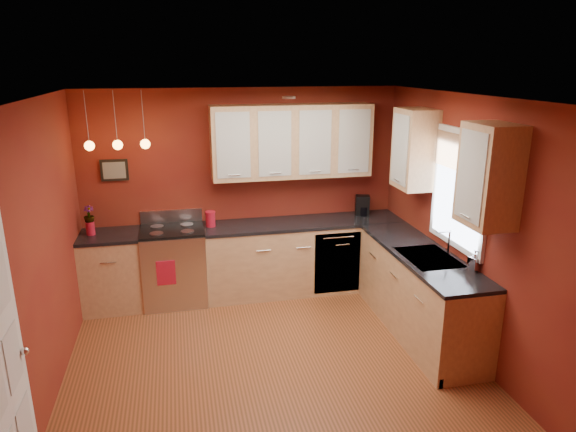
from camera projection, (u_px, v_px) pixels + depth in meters
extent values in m
plane|color=#994D2C|center=(275.00, 372.00, 5.00)|extent=(4.20, 4.20, 0.00)
cube|color=white|center=(273.00, 99.00, 4.25)|extent=(4.00, 4.20, 0.02)
cube|color=maroon|center=(243.00, 191.00, 6.59)|extent=(4.00, 0.02, 2.60)
cube|color=maroon|center=(351.00, 382.00, 2.66)|extent=(4.00, 0.02, 2.60)
cube|color=maroon|center=(35.00, 264.00, 4.21)|extent=(0.02, 4.20, 2.60)
cube|color=maroon|center=(474.00, 231.00, 5.03)|extent=(0.02, 4.20, 2.60)
cube|color=tan|center=(113.00, 272.00, 6.21)|extent=(0.70, 0.60, 0.90)
cube|color=tan|center=(303.00, 257.00, 6.70)|extent=(2.54, 0.60, 0.90)
cube|color=tan|center=(419.00, 294.00, 5.64)|extent=(0.60, 2.10, 0.90)
cube|color=black|center=(109.00, 236.00, 6.07)|extent=(0.70, 0.62, 0.04)
cube|color=black|center=(304.00, 223.00, 6.56)|extent=(2.54, 0.62, 0.04)
cube|color=black|center=(422.00, 254.00, 5.50)|extent=(0.62, 2.10, 0.04)
cube|color=silver|center=(175.00, 267.00, 6.36)|extent=(0.76, 0.64, 0.92)
cube|color=black|center=(175.00, 275.00, 6.07)|extent=(0.55, 0.02, 0.32)
cylinder|color=silver|center=(173.00, 256.00, 5.99)|extent=(0.60, 0.02, 0.02)
cube|color=black|center=(172.00, 230.00, 6.22)|extent=(0.76, 0.60, 0.03)
cylinder|color=gray|center=(156.00, 233.00, 6.05)|extent=(0.16, 0.16, 0.01)
cylinder|color=gray|center=(187.00, 231.00, 6.12)|extent=(0.16, 0.16, 0.01)
cylinder|color=gray|center=(157.00, 226.00, 6.31)|extent=(0.16, 0.16, 0.01)
cylinder|color=gray|center=(187.00, 224.00, 6.38)|extent=(0.16, 0.16, 0.01)
cube|color=silver|center=(171.00, 216.00, 6.47)|extent=(0.76, 0.04, 0.16)
cube|color=silver|center=(337.00, 263.00, 6.51)|extent=(0.60, 0.02, 0.80)
cube|color=gray|center=(429.00, 259.00, 5.36)|extent=(0.50, 0.70, 0.05)
cube|color=black|center=(421.00, 254.00, 5.53)|extent=(0.42, 0.30, 0.02)
cube|color=black|center=(436.00, 266.00, 5.21)|extent=(0.42, 0.30, 0.02)
cylinder|color=silver|center=(449.00, 243.00, 5.36)|extent=(0.02, 0.02, 0.28)
cylinder|color=silver|center=(444.00, 231.00, 5.31)|extent=(0.16, 0.02, 0.02)
cube|color=white|center=(460.00, 190.00, 5.21)|extent=(0.04, 1.02, 1.22)
cube|color=white|center=(458.00, 190.00, 5.21)|extent=(0.01, 0.90, 1.10)
cube|color=#A77553|center=(460.00, 154.00, 5.10)|extent=(0.02, 0.96, 0.36)
cube|color=silver|center=(13.00, 357.00, 3.34)|extent=(0.00, 0.28, 0.40)
cube|color=silver|center=(26.00, 428.00, 3.50)|extent=(0.00, 0.28, 0.40)
sphere|color=silver|center=(25.00, 351.00, 3.50)|extent=(0.06, 0.06, 0.06)
cube|color=tan|center=(292.00, 141.00, 6.36)|extent=(2.00, 0.35, 0.90)
cube|color=tan|center=(447.00, 161.00, 5.11)|extent=(0.35, 1.95, 0.90)
cube|color=black|center=(114.00, 170.00, 6.15)|extent=(0.32, 0.03, 0.26)
cylinder|color=gray|center=(86.00, 119.00, 5.61)|extent=(0.01, 0.01, 0.60)
sphere|color=#FFA53F|center=(89.00, 146.00, 5.70)|extent=(0.11, 0.11, 0.11)
cylinder|color=gray|center=(115.00, 118.00, 5.67)|extent=(0.01, 0.01, 0.60)
sphere|color=#FFA53F|center=(118.00, 145.00, 5.76)|extent=(0.11, 0.11, 0.11)
cylinder|color=gray|center=(143.00, 117.00, 5.73)|extent=(0.01, 0.01, 0.60)
sphere|color=#FFA53F|center=(145.00, 144.00, 5.82)|extent=(0.11, 0.11, 0.11)
cylinder|color=#AF1226|center=(210.00, 220.00, 6.33)|extent=(0.12, 0.12, 0.18)
cylinder|color=#AF1226|center=(210.00, 212.00, 6.30)|extent=(0.13, 0.13, 0.02)
cylinder|color=#AF1226|center=(90.00, 228.00, 6.02)|extent=(0.10, 0.10, 0.16)
imported|color=#AF1226|center=(89.00, 215.00, 5.98)|extent=(0.14, 0.14, 0.21)
cube|color=black|center=(362.00, 205.00, 6.81)|extent=(0.21, 0.19, 0.26)
cylinder|color=black|center=(364.00, 211.00, 6.78)|extent=(0.12, 0.12, 0.12)
imported|color=silver|center=(475.00, 261.00, 4.97)|extent=(0.13, 0.13, 0.22)
cube|color=#AF1226|center=(166.00, 273.00, 6.01)|extent=(0.22, 0.01, 0.30)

